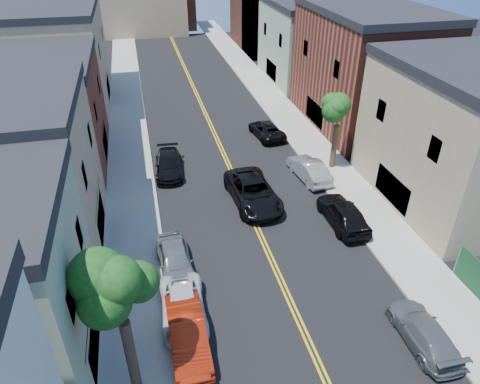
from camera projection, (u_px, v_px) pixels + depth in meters
sidewalk_left at (127, 135)px, 39.67m from camera, size 3.20×100.00×0.15m
sidewalk_right at (290, 119)px, 42.77m from camera, size 3.20×100.00×0.15m
curb_left at (146, 133)px, 40.01m from camera, size 0.30×100.00×0.15m
curb_right at (273, 121)px, 42.43m from camera, size 0.30×100.00×0.15m
bldg_left_tan_near at (7, 184)px, 23.77m from camera, size 9.00×10.00×9.00m
bldg_left_brick at (39, 117)px, 33.08m from camera, size 9.00×12.00×8.00m
bldg_left_tan_far at (58, 59)px, 44.19m from camera, size 9.00×16.00×9.50m
bldg_right_tan at (462, 141)px, 28.46m from camera, size 9.00×12.00×9.00m
bldg_right_brick at (364, 71)px, 39.70m from camera, size 9.00×14.00×10.00m
bldg_right_palegrn at (308, 44)px, 51.61m from camera, size 9.00×12.00×8.50m
tree_left_mid at (114, 273)px, 14.82m from camera, size 5.20×5.20×9.29m
tree_right_far at (341, 99)px, 31.53m from camera, size 4.40×4.40×8.03m
red_sedan at (188, 334)px, 19.77m from camera, size 1.70×4.76×1.56m
white_pickup at (183, 308)px, 21.26m from camera, size 2.35×4.78×1.30m
grey_car_left at (175, 260)px, 24.05m from camera, size 2.08×4.65×1.55m
black_car_left at (169, 165)px, 33.52m from camera, size 2.38×5.09×1.44m
grey_car_right at (424, 332)px, 20.03m from camera, size 1.90×4.51×1.30m
black_car_right at (343, 213)px, 27.80m from camera, size 2.03×4.96×1.68m
silver_car_right at (309, 169)px, 32.79m from camera, size 2.15×4.85×1.55m
dark_car_right_far at (267, 130)px, 39.21m from camera, size 2.73×4.95×1.31m
black_suv_lane at (253, 192)px, 29.92m from camera, size 3.21×6.36×1.72m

